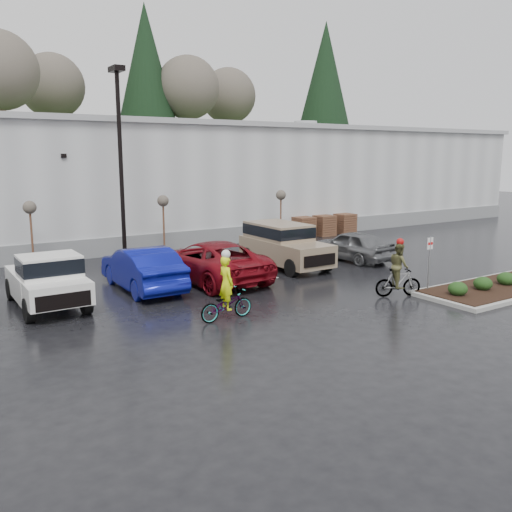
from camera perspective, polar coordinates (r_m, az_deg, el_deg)
ground at (r=19.03m, az=10.68°, el=-5.60°), size 120.00×120.00×0.00m
warehouse at (r=37.41m, az=-13.18°, el=7.90°), size 60.50×15.50×7.20m
wooded_ridge at (r=59.57m, az=-20.80°, el=7.79°), size 80.00×25.00×6.00m
lamppost at (r=26.62m, az=-14.13°, el=11.24°), size 0.50×1.00×9.22m
sapling_west at (r=26.69m, az=-22.70°, el=4.38°), size 0.60×0.60×3.20m
sapling_mid at (r=28.57m, az=-9.75°, el=5.40°), size 0.60×0.60×3.20m
sapling_east at (r=32.25m, az=2.64°, el=6.13°), size 0.60×0.60×3.20m
pallet_stack_a at (r=34.76m, az=5.01°, el=3.02°), size 1.20×1.20×1.35m
pallet_stack_b at (r=35.82m, az=7.16°, el=3.21°), size 1.20×1.20×1.35m
pallet_stack_c at (r=37.00m, az=9.30°, el=3.39°), size 1.20×1.20×1.35m
curb_island at (r=23.73m, az=24.77°, el=-2.98°), size 8.00×3.00×0.15m
mulch_bed at (r=23.71m, az=24.79°, el=-2.76°), size 7.60×2.60×0.04m
shrub_a at (r=21.22m, az=20.48°, el=-3.25°), size 0.70×0.70×0.52m
shrub_b at (r=22.42m, az=22.78°, el=-2.69°), size 0.70×0.70×0.52m
shrub_c at (r=23.65m, az=24.84°, el=-2.19°), size 0.70×0.70×0.52m
fire_lane_sign at (r=21.58m, az=17.78°, el=-0.16°), size 0.30×0.05×2.20m
pickup_white at (r=20.42m, az=-21.35°, el=-2.20°), size 2.10×5.20×1.96m
car_blue at (r=21.76m, az=-11.89°, el=-1.26°), size 1.89×5.22×1.71m
car_red at (r=22.81m, az=-4.81°, el=-0.52°), size 3.16×6.31×1.72m
suv_tan at (r=25.49m, az=3.13°, el=1.07°), size 2.20×5.10×2.06m
car_grey at (r=27.61m, az=10.05°, el=1.11°), size 2.20×4.63×1.53m
cyclist_hivis at (r=17.47m, az=-3.14°, el=-4.46°), size 1.92×0.74×2.30m
cyclist_olive at (r=20.94m, az=14.77°, el=-1.97°), size 1.77×1.15×2.22m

